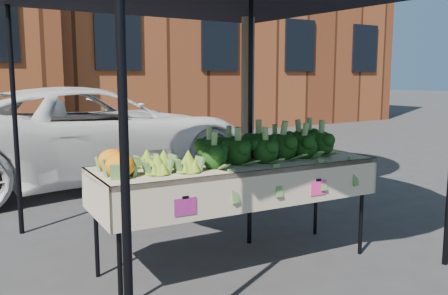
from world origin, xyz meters
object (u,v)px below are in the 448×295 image
at_px(table, 237,214).
at_px(canopy, 214,103).
at_px(vehicle, 85,8).
at_px(street_tree, 248,21).

distance_m(table, canopy, 1.03).
bearing_deg(canopy, table, -98.12).
bearing_deg(vehicle, table, 175.24).
height_order(table, street_tree, street_tree).
bearing_deg(canopy, vehicle, 89.92).
relative_size(table, street_tree, 0.55).
relative_size(canopy, street_tree, 0.70).
bearing_deg(street_tree, vehicle, 112.41).
relative_size(canopy, vehicle, 0.60).
height_order(table, canopy, canopy).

